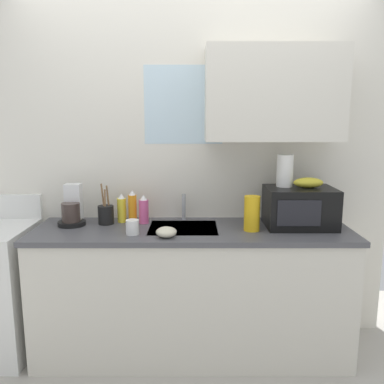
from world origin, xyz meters
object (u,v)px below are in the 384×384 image
banana_bunch (308,183)px  mug_white (132,227)px  paper_towel_roll (285,171)px  small_bowl (166,232)px  coffee_maker (72,210)px  dish_soap_bottle_orange (133,208)px  cereal_canister (252,213)px  dish_soap_bottle_pink (144,210)px  microwave (300,207)px  dish_soap_bottle_yellow (122,209)px  utensil_crock (106,214)px

banana_bunch → mug_white: size_ratio=2.11×
paper_towel_roll → small_bowl: size_ratio=1.69×
coffee_maker → dish_soap_bottle_orange: (0.41, 0.04, 0.01)m
cereal_canister → mug_white: size_ratio=2.44×
dish_soap_bottle_pink → dish_soap_bottle_orange: (-0.08, 0.01, 0.02)m
microwave → mug_white: 1.13m
microwave → coffee_maker: bearing=177.8°
dish_soap_bottle_orange → dish_soap_bottle_yellow: size_ratio=1.14×
banana_bunch → mug_white: 1.21m
small_bowl → mug_white: bearing=164.7°
cereal_canister → small_bowl: 0.58m
dish_soap_bottle_pink → coffee_maker: bearing=-176.3°
dish_soap_bottle_orange → banana_bunch: bearing=-4.6°
cereal_canister → mug_white: 0.78m
cereal_canister → banana_bunch: bearing=14.4°
microwave → small_bowl: 0.93m
paper_towel_roll → banana_bunch: bearing=-18.4°
paper_towel_roll → small_bowl: 0.92m
paper_towel_roll → dish_soap_bottle_orange: bearing=177.4°
paper_towel_roll → dish_soap_bottle_yellow: size_ratio=1.06×
coffee_maker → banana_bunch: bearing=-2.1°
banana_bunch → small_bowl: (-0.94, -0.25, -0.27)m
coffee_maker → utensil_crock: (0.23, 0.01, -0.03)m
dish_soap_bottle_pink → mug_white: dish_soap_bottle_pink is taller
paper_towel_roll → coffee_maker: paper_towel_roll is taller
paper_towel_roll → coffee_maker: (-1.47, 0.01, -0.28)m
paper_towel_roll → dish_soap_bottle_yellow: (-1.14, 0.07, -0.28)m
microwave → banana_bunch: (0.05, 0.00, 0.17)m
banana_bunch → utensil_crock: 1.41m
microwave → dish_soap_bottle_pink: (-1.07, 0.09, -0.04)m
banana_bunch → dish_soap_bottle_yellow: banana_bunch is taller
dish_soap_bottle_orange → mug_white: 0.30m
dish_soap_bottle_yellow → dish_soap_bottle_orange: bearing=-16.0°
dish_soap_bottle_orange → paper_towel_roll: bearing=-2.6°
microwave → paper_towel_roll: bearing=152.6°
utensil_crock → dish_soap_bottle_orange: bearing=8.6°
paper_towel_roll → cereal_canister: bearing=-148.0°
microwave → dish_soap_bottle_pink: microwave is taller
dish_soap_bottle_pink → banana_bunch: bearing=-4.6°
microwave → dish_soap_bottle_yellow: microwave is taller
dish_soap_bottle_pink → cereal_canister: size_ratio=0.87×
dish_soap_bottle_yellow → small_bowl: 0.51m
banana_bunch → microwave: bearing=-178.2°
cereal_canister → small_bowl: size_ratio=1.78×
paper_towel_roll → dish_soap_bottle_pink: paper_towel_roll is taller
dish_soap_bottle_pink → utensil_crock: size_ratio=0.70×
paper_towel_roll → utensil_crock: 1.28m
dish_soap_bottle_orange → cereal_canister: dish_soap_bottle_orange is taller
coffee_maker → dish_soap_bottle_yellow: coffee_maker is taller
mug_white → small_bowl: (0.22, -0.06, -0.02)m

